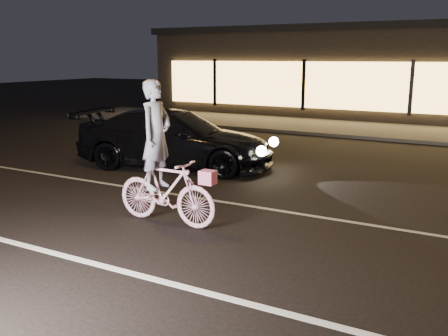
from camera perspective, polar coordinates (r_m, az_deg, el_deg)
The scene contains 7 objects.
ground at distance 7.56m, azimuth 2.18°, elevation -9.19°, with size 90.00×90.00×0.00m, color black.
lane_stripe_near at distance 6.37m, azimuth -4.07°, elevation -13.54°, with size 60.00×0.12×0.01m, color silver.
lane_stripe_far at distance 9.29m, azimuth 7.76°, elevation -5.08°, with size 60.00×0.10×0.01m, color gray.
sidewalk at distance 19.73m, azimuth 19.47°, elevation 3.88°, with size 30.00×4.00×0.12m, color #383533.
storefront at distance 25.45m, azimuth 22.15°, elevation 10.22°, with size 25.40×8.42×4.20m.
cyclist at distance 8.50m, azimuth -6.97°, elevation -0.67°, with size 1.94×0.67×2.44m.
sedan at distance 12.91m, azimuth -5.61°, elevation 3.33°, with size 5.41×3.04×1.48m.
Camera 1 is at (3.14, -6.28, 2.81)m, focal length 40.00 mm.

